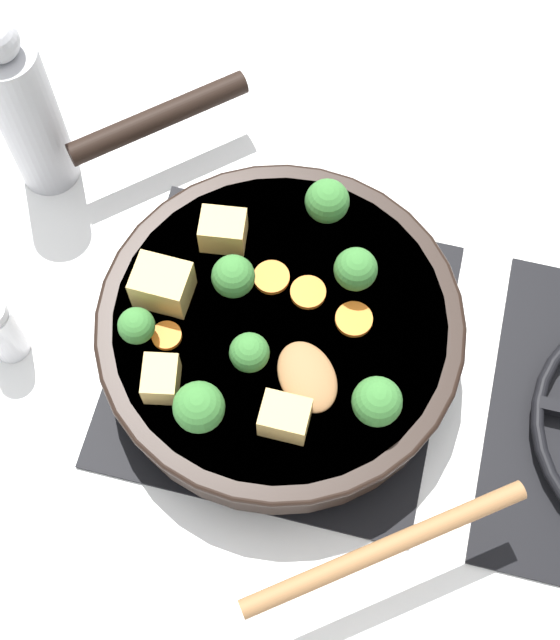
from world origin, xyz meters
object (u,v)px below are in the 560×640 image
at_px(wooden_spoon, 351,473).
at_px(salt_shaker, 0,329).
at_px(pepper_mill, 27,113).
at_px(skillet_pan, 279,328).

height_order(wooden_spoon, salt_shaker, wooden_spoon).
height_order(wooden_spoon, pepper_mill, pepper_mill).
bearing_deg(pepper_mill, salt_shaker, 8.97).
bearing_deg(wooden_spoon, pepper_mill, -125.37).
bearing_deg(skillet_pan, salt_shaker, -77.20).
bearing_deg(skillet_pan, pepper_mill, -116.61).
xyz_separation_m(skillet_pan, pepper_mill, (-0.14, -0.28, 0.05)).
bearing_deg(pepper_mill, wooden_spoon, 54.63).
distance_m(wooden_spoon, pepper_mill, 0.46).
bearing_deg(salt_shaker, pepper_mill, -171.03).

